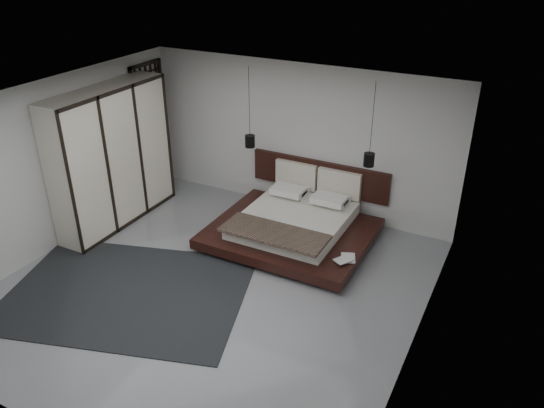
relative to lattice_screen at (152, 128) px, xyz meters
The scene contains 14 objects.
floor 4.05m from the lattice_screen, 39.71° to the right, with size 6.00×6.00×0.00m, color gray.
ceiling 4.12m from the lattice_screen, 39.71° to the right, with size 6.00×6.00×0.00m, color white.
wall_back 3.00m from the lattice_screen, 10.56° to the left, with size 6.00×6.00×0.00m, color silver.
wall_front 6.20m from the lattice_screen, 61.57° to the right, with size 6.00×6.00×0.00m, color silver.
wall_left 2.45m from the lattice_screen, 91.17° to the right, with size 6.00×6.00×0.00m, color silver.
wall_right 6.44m from the lattice_screen, 22.38° to the right, with size 6.00×6.00×0.00m, color silver.
lattice_screen is the anchor object (origin of this frame).
bed 3.62m from the lattice_screen, ahead, with size 2.68×2.35×1.06m.
book_lower 4.80m from the lattice_screen, 14.58° to the right, with size 0.22×0.29×0.03m, color #99724C.
book_upper 4.78m from the lattice_screen, 14.98° to the right, with size 0.20×0.27×0.02m, color #99724C.
pendant_left 2.34m from the lattice_screen, ahead, with size 0.18×0.18×1.44m.
pendant_right 4.54m from the lattice_screen, ahead, with size 0.18×0.18×1.38m.
wardrobe 1.45m from the lattice_screen, 80.01° to the right, with size 0.60×2.54×2.49m.
rug 3.90m from the lattice_screen, 58.92° to the right, with size 3.48×2.49×0.01m, color black.
Camera 1 is at (3.82, -5.42, 4.80)m, focal length 35.00 mm.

